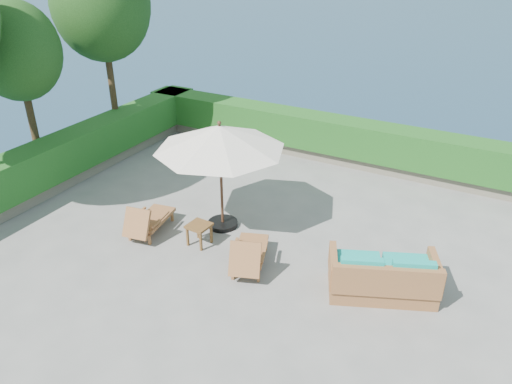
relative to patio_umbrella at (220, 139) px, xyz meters
The scene contains 14 objects.
ground 2.41m from the patio_umbrella, 52.38° to the right, with size 12.00×12.00×0.00m, color gray.
foundation 3.89m from the patio_umbrella, 52.38° to the right, with size 12.00×12.00×3.00m, color #5C5549.
ocean 5.31m from the patio_umbrella, 52.38° to the right, with size 600.00×600.00×0.00m, color #162A46.
planter_wall_far 5.31m from the patio_umbrella, 83.31° to the left, with size 12.00×0.60×0.36m, color gray.
planter_wall_left 5.48m from the patio_umbrella, behind, with size 0.60×12.00×0.36m, color gray.
hedge_far 5.08m from the patio_umbrella, 83.31° to the left, with size 12.40×0.90×1.00m, color #154A15.
hedge_left 5.27m from the patio_umbrella, behind, with size 0.90×12.40×1.00m, color #154A15.
tree_mid 5.98m from the patio_umbrella, behind, with size 2.20×2.20×4.83m.
tree_far 6.35m from the patio_umbrella, 155.62° to the left, with size 2.80×2.80×6.03m.
patio_umbrella is the anchor object (origin of this frame).
lounge_left 2.55m from the patio_umbrella, 140.27° to the right, with size 0.83×1.54×0.84m.
lounge_right 2.59m from the patio_umbrella, 40.59° to the right, with size 1.10×1.63×0.87m.
side_table 2.03m from the patio_umbrella, 92.32° to the right, with size 0.51×0.51×0.51m.
wicker_loveseat 4.49m from the patio_umbrella, ahead, with size 2.26×1.74×1.00m.
Camera 1 is at (4.99, -7.83, 6.26)m, focal length 35.00 mm.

